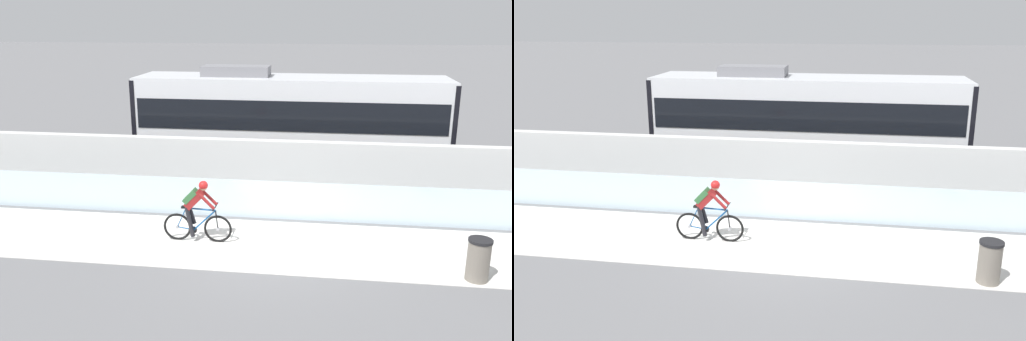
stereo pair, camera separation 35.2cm
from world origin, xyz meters
TOP-DOWN VIEW (x-y plane):
  - ground_plane at (0.00, 0.00)m, footprint 200.00×200.00m
  - bike_path_deck at (0.00, 0.00)m, footprint 32.00×3.20m
  - glass_parapet at (0.00, 1.85)m, footprint 32.00×0.05m
  - concrete_barrier_wall at (0.00, 3.65)m, footprint 32.00×0.36m
  - tram_rail_near at (0.00, 6.13)m, footprint 32.00×0.08m
  - tram_rail_far at (0.00, 7.57)m, footprint 32.00×0.08m
  - tram at (0.00, 6.85)m, footprint 11.06×2.54m
  - cyclist_on_bike at (-1.80, -0.00)m, footprint 1.77×0.58m
  - trash_bin at (4.71, -1.25)m, footprint 0.51×0.51m

SIDE VIEW (x-z plane):
  - ground_plane at x=0.00m, z-range 0.00..0.00m
  - tram_rail_near at x=0.00m, z-range 0.00..0.01m
  - tram_rail_far at x=0.00m, z-range 0.00..0.01m
  - bike_path_deck at x=0.00m, z-range 0.00..0.01m
  - trash_bin at x=4.71m, z-range 0.00..0.96m
  - glass_parapet at x=0.00m, z-range 0.00..1.10m
  - cyclist_on_bike at x=-1.80m, z-range -0.01..1.60m
  - concrete_barrier_wall at x=0.00m, z-range 0.00..1.85m
  - tram at x=0.00m, z-range -0.01..3.80m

